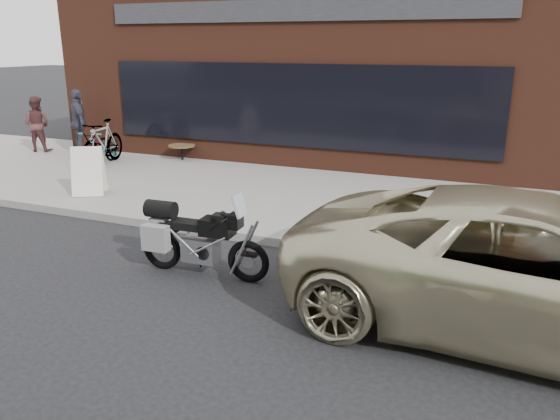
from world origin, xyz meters
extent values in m
plane|color=black|center=(0.00, 0.00, 0.00)|extent=(120.00, 120.00, 0.00)
cube|color=gray|center=(0.00, 7.00, 0.07)|extent=(44.00, 6.00, 0.15)
cube|color=#54281B|center=(-2.00, 14.00, 2.25)|extent=(14.00, 10.00, 4.50)
cube|color=black|center=(-2.00, 8.97, 1.70)|extent=(10.00, 0.08, 2.00)
cube|color=#25262A|center=(-2.00, 8.97, 3.90)|extent=(10.00, 0.08, 0.50)
torus|color=black|center=(-1.48, 2.57, 0.30)|extent=(0.61, 0.13, 0.61)
torus|color=black|center=(-0.11, 2.63, 0.30)|extent=(0.61, 0.13, 0.61)
cube|color=#B7B7BC|center=(-0.84, 2.60, 0.38)|extent=(0.51, 0.29, 0.35)
cube|color=black|center=(-0.57, 2.61, 0.75)|extent=(0.47, 0.31, 0.24)
cube|color=black|center=(-1.03, 2.59, 0.73)|extent=(0.51, 0.28, 0.11)
cube|color=black|center=(-1.34, 2.58, 0.66)|extent=(0.28, 0.21, 0.13)
cube|color=black|center=(-0.30, 2.62, 0.87)|extent=(0.17, 0.23, 0.20)
cube|color=silver|center=(-0.23, 2.62, 1.09)|extent=(0.14, 0.28, 0.31)
cylinder|color=black|center=(-0.36, 2.62, 0.93)|extent=(0.05, 0.64, 0.03)
cube|color=#B7B7BC|center=(-1.45, 2.57, 0.78)|extent=(0.27, 0.28, 0.03)
cube|color=gray|center=(-1.41, 2.34, 0.57)|extent=(0.39, 0.18, 0.36)
cylinder|color=black|center=(-1.45, 2.57, 0.91)|extent=(0.45, 0.27, 0.26)
cylinder|color=#B7B7BC|center=(-1.21, 2.73, 0.32)|extent=(0.51, 0.09, 0.18)
imported|color=beige|center=(3.50, 2.60, 0.78)|extent=(5.80, 2.96, 1.57)
imported|color=gray|center=(-6.56, 7.36, 0.60)|extent=(0.97, 1.81, 0.90)
imported|color=gray|center=(-6.55, 7.45, 0.72)|extent=(0.82, 1.96, 1.14)
cube|color=white|center=(-4.86, 4.92, 0.65)|extent=(0.69, 0.57, 1.00)
cube|color=white|center=(-4.98, 5.15, 0.65)|extent=(0.69, 0.57, 1.00)
cylinder|color=black|center=(-5.00, 8.73, 0.33)|extent=(0.06, 0.06, 0.37)
cylinder|color=brown|center=(-5.00, 8.73, 0.54)|extent=(0.71, 0.71, 0.04)
imported|color=#532C2D|center=(-9.50, 8.22, 0.94)|extent=(0.89, 0.77, 1.58)
imported|color=#3D3B4C|center=(-7.98, 8.25, 1.06)|extent=(1.12, 0.99, 1.82)
camera|label=1|loc=(2.93, -3.63, 3.18)|focal=35.00mm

